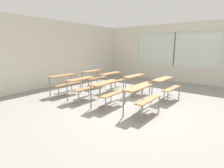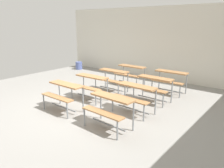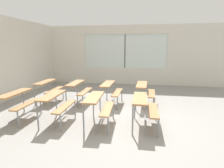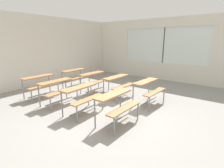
{
  "view_description": "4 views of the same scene",
  "coord_description": "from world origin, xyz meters",
  "views": [
    {
      "loc": [
        -4.22,
        -2.55,
        1.78
      ],
      "look_at": [
        0.53,
        1.17,
        0.49
      ],
      "focal_mm": 27.42,
      "sensor_mm": 36.0,
      "label": 1
    },
    {
      "loc": [
        4.35,
        -4.06,
        2.34
      ],
      "look_at": [
        -0.08,
        1.45,
        0.37
      ],
      "focal_mm": 35.4,
      "sensor_mm": 36.0,
      "label": 2
    },
    {
      "loc": [
        -4.51,
        -0.34,
        1.92
      ],
      "look_at": [
        1.31,
        0.59,
        0.72
      ],
      "focal_mm": 29.38,
      "sensor_mm": 36.0,
      "label": 3
    },
    {
      "loc": [
        -3.3,
        -2.64,
        1.98
      ],
      "look_at": [
        1.52,
        1.04,
        0.38
      ],
      "focal_mm": 27.07,
      "sensor_mm": 36.0,
      "label": 4
    }
  ],
  "objects": [
    {
      "name": "desk_bench_r2c1",
      "position": [
        1.3,
        1.73,
        0.56
      ],
      "size": [
        1.11,
        0.6,
        0.74
      ],
      "rotation": [
        0.0,
        0.0,
        -0.01
      ],
      "color": "#A87547",
      "rests_on": "ground"
    },
    {
      "name": "desk_bench_r3c0",
      "position": [
        -0.29,
        2.83,
        0.56
      ],
      "size": [
        1.1,
        0.6,
        0.74
      ],
      "rotation": [
        0.0,
        0.0,
        -0.01
      ],
      "color": "#A87547",
      "rests_on": "ground"
    },
    {
      "name": "wall_right",
      "position": [
        5.0,
        -0.13,
        1.45
      ],
      "size": [
        0.12,
        9.0,
        3.0
      ],
      "color": "silver",
      "rests_on": "ground"
    },
    {
      "name": "desk_bench_r2c0",
      "position": [
        -0.32,
        1.75,
        0.56
      ],
      "size": [
        1.11,
        0.61,
        0.74
      ],
      "rotation": [
        0.0,
        0.0,
        0.02
      ],
      "color": "#A87547",
      "rests_on": "ground"
    },
    {
      "name": "desk_bench_r3c1",
      "position": [
        1.33,
        2.84,
        0.56
      ],
      "size": [
        1.11,
        0.6,
        0.74
      ],
      "rotation": [
        0.0,
        0.0,
        0.01
      ],
      "color": "#A87547",
      "rests_on": "ground"
    },
    {
      "name": "desk_bench_r0c0",
      "position": [
        -0.24,
        -0.45,
        0.56
      ],
      "size": [
        1.11,
        0.6,
        0.74
      ],
      "rotation": [
        0.0,
        0.0,
        -0.01
      ],
      "color": "#A87547",
      "rests_on": "ground"
    },
    {
      "name": "desk_bench_r0c1",
      "position": [
        1.39,
        -0.49,
        0.56
      ],
      "size": [
        1.13,
        0.64,
        0.74
      ],
      "rotation": [
        0.0,
        0.0,
        -0.05
      ],
      "color": "#A87547",
      "rests_on": "ground"
    },
    {
      "name": "ground",
      "position": [
        0.0,
        0.0,
        -0.03
      ],
      "size": [
        10.0,
        9.0,
        0.05
      ],
      "primitive_type": "cube",
      "color": "gray"
    },
    {
      "name": "desk_bench_r1c1",
      "position": [
        1.34,
        0.63,
        0.56
      ],
      "size": [
        1.12,
        0.63,
        0.74
      ],
      "rotation": [
        0.0,
        0.0,
        -0.03
      ],
      "color": "#A87547",
      "rests_on": "ground"
    },
    {
      "name": "desk_bench_r1c0",
      "position": [
        -0.33,
        0.65,
        0.56
      ],
      "size": [
        1.12,
        0.63,
        0.74
      ],
      "rotation": [
        0.0,
        0.0,
        0.04
      ],
      "color": "#A87547",
      "rests_on": "ground"
    },
    {
      "name": "wall_back",
      "position": [
        0.0,
        4.5,
        1.5
      ],
      "size": [
        10.0,
        0.12,
        3.0
      ],
      "primitive_type": "cube",
      "color": "silver",
      "rests_on": "ground"
    }
  ]
}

